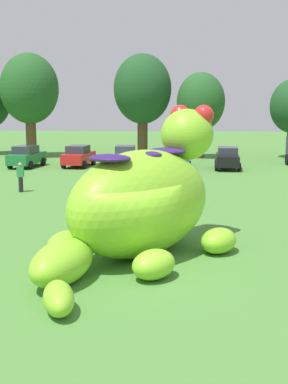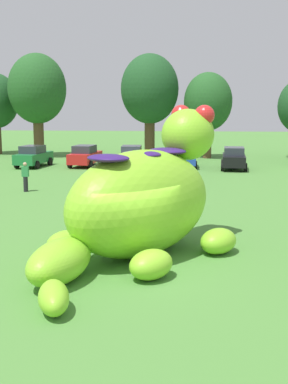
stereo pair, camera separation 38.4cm
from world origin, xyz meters
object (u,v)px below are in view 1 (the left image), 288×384
object	(u,v)px
car_green	(27,156)
car_white	(125,156)
car_black	(227,158)
giant_inflatable_creature	(142,201)
spectator_wandering	(21,177)
car_red	(79,156)
car_blue	(178,156)

from	to	relation	value
car_green	car_white	xyz separation A→B (m)	(7.87, 0.69, 0.00)
car_green	car_black	world-z (taller)	same
giant_inflatable_creature	car_black	bearing A→B (deg)	78.17
spectator_wandering	car_red	bearing A→B (deg)	85.59
car_red	spectator_wandering	world-z (taller)	car_red
spectator_wandering	giant_inflatable_creature	bearing A→B (deg)	-56.38
car_blue	car_black	world-z (taller)	same
car_white	giant_inflatable_creature	bearing A→B (deg)	-82.53
car_blue	spectator_wandering	world-z (taller)	car_blue
giant_inflatable_creature	spectator_wandering	bearing A→B (deg)	123.62
car_white	spectator_wandering	distance (m)	13.14
car_green	spectator_wandering	size ratio (longest dim) A/B	2.51
giant_inflatable_creature	car_white	world-z (taller)	giant_inflatable_creature
car_red	car_white	world-z (taller)	same
car_red	spectator_wandering	distance (m)	12.24
giant_inflatable_creature	spectator_wandering	world-z (taller)	giant_inflatable_creature
car_green	car_red	distance (m)	4.13
car_green	car_red	xyz separation A→B (m)	(4.08, 0.63, 0.00)
spectator_wandering	car_blue	bearing A→B (deg)	54.54
car_blue	car_black	bearing A→B (deg)	-15.30
car_white	car_blue	world-z (taller)	same
car_blue	car_green	bearing A→B (deg)	-175.48
car_red	car_blue	bearing A→B (deg)	2.28
car_green	spectator_wandering	bearing A→B (deg)	-74.82
car_red	car_black	size ratio (longest dim) A/B	1.02
car_blue	car_red	bearing A→B (deg)	-177.72
giant_inflatable_creature	spectator_wandering	distance (m)	14.29
car_green	car_white	world-z (taller)	same
car_black	spectator_wandering	size ratio (longest dim) A/B	2.45
car_green	car_blue	world-z (taller)	same
giant_inflatable_creature	car_green	size ratio (longest dim) A/B	2.23
car_black	car_white	bearing A→B (deg)	174.40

